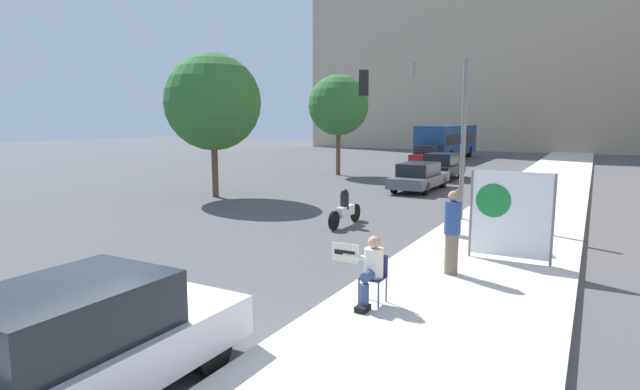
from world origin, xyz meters
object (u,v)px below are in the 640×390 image
object	(u,v)px
traffic_light_pole	(423,111)
car_on_road_nearest	(419,177)
seated_protester	(370,268)
jogger_on_sidewalk	(452,232)
car_on_road_midblock	(442,166)
protest_banner	(510,214)
car_on_road_distant	(428,155)
street_tree_near_curb	(213,102)
city_bus_on_road	(448,140)
pedestrian_behind	(483,210)
parked_car_curbside	(80,346)
motorcycle_on_road	(345,210)
street_tree_midblock	(338,105)

from	to	relation	value
traffic_light_pole	car_on_road_nearest	world-z (taller)	traffic_light_pole
seated_protester	traffic_light_pole	xyz separation A→B (m)	(-1.72, 8.30, 2.90)
jogger_on_sidewalk	car_on_road_midblock	distance (m)	19.52
protest_banner	car_on_road_midblock	xyz separation A→B (m)	(-6.25, 17.14, -0.49)
car_on_road_distant	street_tree_near_curb	world-z (taller)	street_tree_near_curb
traffic_light_pole	city_bus_on_road	world-z (taller)	traffic_light_pole
pedestrian_behind	car_on_road_distant	xyz separation A→B (m)	(-9.14, 25.55, -0.33)
traffic_light_pole	city_bus_on_road	bearing A→B (deg)	103.04
car_on_road_nearest	parked_car_curbside	bearing A→B (deg)	-83.33
seated_protester	protest_banner	xyz separation A→B (m)	(1.70, 4.12, 0.44)
motorcycle_on_road	city_bus_on_road	bearing A→B (deg)	98.80
jogger_on_sidewalk	street_tree_midblock	size ratio (longest dim) A/B	0.28
pedestrian_behind	parked_car_curbside	xyz separation A→B (m)	(-2.66, -9.82, -0.32)
pedestrian_behind	traffic_light_pole	world-z (taller)	traffic_light_pole
seated_protester	traffic_light_pole	size ratio (longest dim) A/B	0.23
car_on_road_midblock	pedestrian_behind	bearing A→B (deg)	-71.12
traffic_light_pole	car_on_road_midblock	distance (m)	13.59
parked_car_curbside	car_on_road_midblock	size ratio (longest dim) A/B	1.00
car_on_road_distant	traffic_light_pole	bearing A→B (deg)	-73.86
seated_protester	car_on_road_distant	bearing A→B (deg)	94.67
city_bus_on_road	jogger_on_sidewalk	bearing A→B (deg)	-75.14
protest_banner	street_tree_midblock	size ratio (longest dim) A/B	0.33
parked_car_curbside	street_tree_near_curb	bearing A→B (deg)	125.37
traffic_light_pole	car_on_road_distant	bearing A→B (deg)	106.14
seated_protester	traffic_light_pole	world-z (taller)	traffic_light_pole
street_tree_near_curb	car_on_road_nearest	bearing A→B (deg)	41.26
traffic_light_pole	motorcycle_on_road	size ratio (longest dim) A/B	2.37
city_bus_on_road	protest_banner	bearing A→B (deg)	-73.01
pedestrian_behind	motorcycle_on_road	xyz separation A→B (m)	(-4.53, 1.06, -0.55)
street_tree_midblock	traffic_light_pole	bearing A→B (deg)	-52.58
car_on_road_midblock	protest_banner	bearing A→B (deg)	-69.95
car_on_road_nearest	city_bus_on_road	size ratio (longest dim) A/B	0.41
traffic_light_pole	car_on_road_midblock	bearing A→B (deg)	102.33
jogger_on_sidewalk	motorcycle_on_road	size ratio (longest dim) A/B	0.81
motorcycle_on_road	seated_protester	bearing A→B (deg)	-60.52
protest_banner	car_on_road_nearest	bearing A→B (deg)	116.67
car_on_road_nearest	pedestrian_behind	bearing A→B (deg)	-64.12
traffic_light_pole	car_on_road_midblock	xyz separation A→B (m)	(-2.83, 12.96, -2.96)
car_on_road_distant	motorcycle_on_road	size ratio (longest dim) A/B	1.99
jogger_on_sidewalk	car_on_road_midblock	world-z (taller)	jogger_on_sidewalk
protest_banner	car_on_road_nearest	xyz separation A→B (m)	(-5.87, 11.68, -0.55)
car_on_road_midblock	motorcycle_on_road	world-z (taller)	car_on_road_midblock
street_tree_near_curb	city_bus_on_road	bearing A→B (deg)	83.70
pedestrian_behind	car_on_road_midblock	bearing A→B (deg)	60.33
car_on_road_distant	car_on_road_midblock	bearing A→B (deg)	-69.03
street_tree_midblock	city_bus_on_road	bearing A→B (deg)	81.73
car_on_road_midblock	street_tree_near_curb	size ratio (longest dim) A/B	0.66
seated_protester	car_on_road_distant	world-z (taller)	car_on_road_distant
seated_protester	street_tree_near_curb	bearing A→B (deg)	130.74
pedestrian_behind	car_on_road_nearest	distance (m)	11.51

